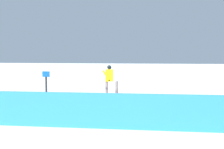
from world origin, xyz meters
TOP-DOWN VIEW (x-y plane):
  - ground_plane at (0.00, 0.00)m, footprint 120.00×120.00m
  - grind_box at (0.00, 0.00)m, footprint 5.41×0.62m
  - snowboarder at (0.40, 0.02)m, footprint 1.62×0.57m
  - safety_fence at (0.00, 4.13)m, footprint 10.03×0.29m
  - trail_marker at (3.92, -0.11)m, footprint 0.40×0.10m

SIDE VIEW (x-z plane):
  - ground_plane at x=0.00m, z-range 0.00..0.00m
  - grind_box at x=0.00m, z-range -0.03..0.55m
  - safety_fence at x=0.00m, z-range 0.00..1.29m
  - trail_marker at x=3.92m, z-range 0.07..1.80m
  - snowboarder at x=0.40m, z-range 0.64..2.16m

